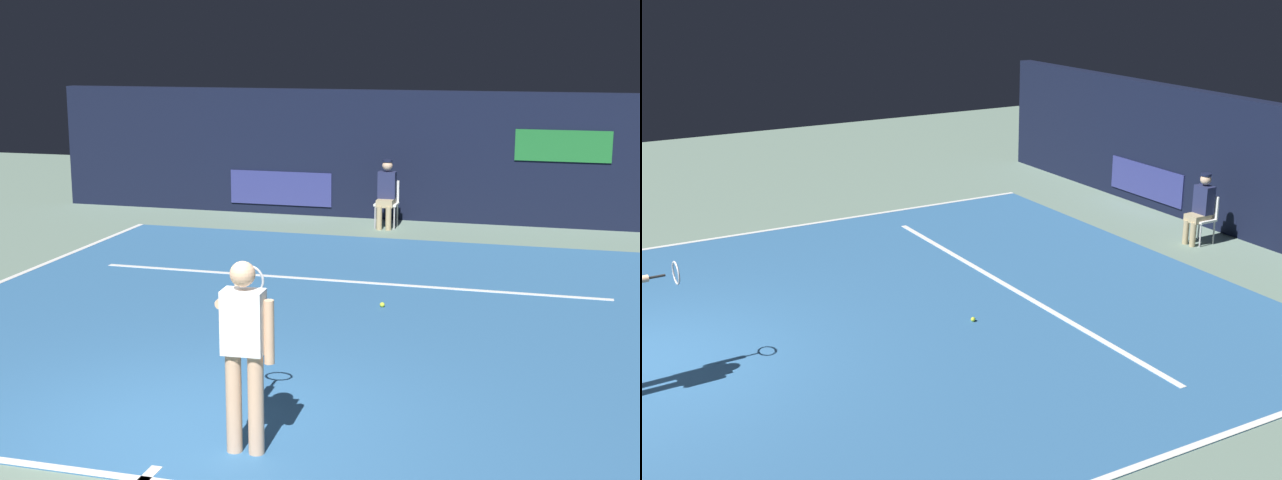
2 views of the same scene
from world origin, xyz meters
TOP-DOWN VIEW (x-y plane):
  - ground_plane at (0.00, 4.00)m, footprint 30.09×30.09m
  - court_surface at (0.00, 4.00)m, footprint 9.97×10.00m
  - line_baseline at (0.00, -0.95)m, footprint 9.97×0.10m
  - line_service at (0.00, 5.75)m, footprint 7.78×0.10m
  - line_centre_mark at (0.00, -0.85)m, footprint 0.10×0.30m
  - back_wall at (-0.00, 11.03)m, footprint 15.10×0.33m
  - tennis_player at (0.62, -0.20)m, footprint 0.65×0.93m
  - line_judge_on_chair at (-0.22, 10.04)m, footprint 0.45×0.53m
  - tennis_ball at (0.85, 4.54)m, footprint 0.07×0.07m

SIDE VIEW (x-z plane):
  - ground_plane at x=0.00m, z-range 0.00..0.00m
  - court_surface at x=0.00m, z-range 0.00..0.01m
  - line_baseline at x=0.00m, z-range 0.01..0.02m
  - line_service at x=0.00m, z-range 0.01..0.02m
  - line_centre_mark at x=0.00m, z-range 0.01..0.02m
  - tennis_ball at x=0.85m, z-range 0.01..0.08m
  - line_judge_on_chair at x=-0.22m, z-range 0.03..1.35m
  - tennis_player at x=0.62m, z-range 0.12..1.85m
  - back_wall at x=0.00m, z-range 0.00..2.60m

